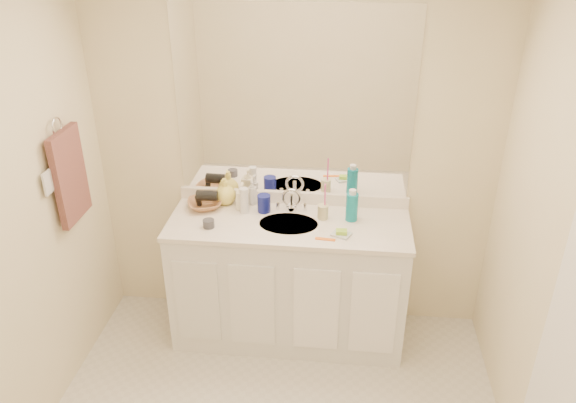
# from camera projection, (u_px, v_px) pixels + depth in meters

# --- Properties ---
(wall_back) EXTENTS (2.60, 0.02, 2.40)m
(wall_back) POSITION_uv_depth(u_px,v_px,m) (293.00, 158.00, 3.61)
(wall_back) COLOR #F2E5BE
(wall_back) RESTS_ON floor
(wall_right) EXTENTS (0.02, 2.60, 2.40)m
(wall_right) POSITION_uv_depth(u_px,v_px,m) (572.00, 291.00, 2.34)
(wall_right) COLOR #F2E5BE
(wall_right) RESTS_ON floor
(vanity_cabinet) EXTENTS (1.50, 0.55, 0.85)m
(vanity_cabinet) POSITION_uv_depth(u_px,v_px,m) (289.00, 282.00, 3.73)
(vanity_cabinet) COLOR white
(vanity_cabinet) RESTS_ON floor
(countertop) EXTENTS (1.52, 0.57, 0.03)m
(countertop) POSITION_uv_depth(u_px,v_px,m) (289.00, 224.00, 3.52)
(countertop) COLOR white
(countertop) RESTS_ON vanity_cabinet
(backsplash) EXTENTS (1.52, 0.03, 0.08)m
(backsplash) POSITION_uv_depth(u_px,v_px,m) (293.00, 198.00, 3.73)
(backsplash) COLOR white
(backsplash) RESTS_ON countertop
(sink_basin) EXTENTS (0.37, 0.37, 0.02)m
(sink_basin) POSITION_uv_depth(u_px,v_px,m) (289.00, 225.00, 3.50)
(sink_basin) COLOR silver
(sink_basin) RESTS_ON countertop
(faucet) EXTENTS (0.02, 0.02, 0.11)m
(faucet) POSITION_uv_depth(u_px,v_px,m) (291.00, 202.00, 3.63)
(faucet) COLOR silver
(faucet) RESTS_ON countertop
(mirror) EXTENTS (1.48, 0.01, 1.20)m
(mirror) POSITION_uv_depth(u_px,v_px,m) (294.00, 104.00, 3.44)
(mirror) COLOR white
(mirror) RESTS_ON wall_back
(blue_mug) EXTENTS (0.11, 0.11, 0.12)m
(blue_mug) POSITION_uv_depth(u_px,v_px,m) (264.00, 203.00, 3.61)
(blue_mug) COLOR navy
(blue_mug) RESTS_ON countertop
(tan_cup) EXTENTS (0.08, 0.08, 0.09)m
(tan_cup) POSITION_uv_depth(u_px,v_px,m) (323.00, 212.00, 3.54)
(tan_cup) COLOR beige
(tan_cup) RESTS_ON countertop
(toothbrush) EXTENTS (0.01, 0.04, 0.19)m
(toothbrush) POSITION_uv_depth(u_px,v_px,m) (325.00, 197.00, 3.49)
(toothbrush) COLOR #FB42A2
(toothbrush) RESTS_ON tan_cup
(mouthwash_bottle) EXTENTS (0.09, 0.09, 0.18)m
(mouthwash_bottle) POSITION_uv_depth(u_px,v_px,m) (352.00, 207.00, 3.50)
(mouthwash_bottle) COLOR #0C7F95
(mouthwash_bottle) RESTS_ON countertop
(soap_dish) EXTENTS (0.13, 0.12, 0.01)m
(soap_dish) POSITION_uv_depth(u_px,v_px,m) (341.00, 234.00, 3.37)
(soap_dish) COLOR silver
(soap_dish) RESTS_ON countertop
(green_soap) EXTENTS (0.07, 0.05, 0.02)m
(green_soap) POSITION_uv_depth(u_px,v_px,m) (341.00, 232.00, 3.36)
(green_soap) COLOR #95D032
(green_soap) RESTS_ON soap_dish
(orange_comb) EXTENTS (0.12, 0.04, 0.01)m
(orange_comb) POSITION_uv_depth(u_px,v_px,m) (325.00, 239.00, 3.33)
(orange_comb) COLOR orange
(orange_comb) RESTS_ON countertop
(dark_jar) EXTENTS (0.07, 0.07, 0.05)m
(dark_jar) POSITION_uv_depth(u_px,v_px,m) (209.00, 224.00, 3.45)
(dark_jar) COLOR #3C3C44
(dark_jar) RESTS_ON countertop
(extra_white_bottle) EXTENTS (0.07, 0.07, 0.17)m
(extra_white_bottle) POSITION_uv_depth(u_px,v_px,m) (244.00, 201.00, 3.59)
(extra_white_bottle) COLOR white
(extra_white_bottle) RESTS_ON countertop
(soap_bottle_white) EXTENTS (0.08, 0.08, 0.17)m
(soap_bottle_white) POSITION_uv_depth(u_px,v_px,m) (252.00, 192.00, 3.70)
(soap_bottle_white) COLOR silver
(soap_bottle_white) RESTS_ON countertop
(soap_bottle_cream) EXTENTS (0.09, 0.09, 0.18)m
(soap_bottle_cream) POSITION_uv_depth(u_px,v_px,m) (243.00, 196.00, 3.65)
(soap_bottle_cream) COLOR #F4EAC6
(soap_bottle_cream) RESTS_ON countertop
(soap_bottle_yellow) EXTENTS (0.18, 0.18, 0.18)m
(soap_bottle_yellow) POSITION_uv_depth(u_px,v_px,m) (225.00, 191.00, 3.70)
(soap_bottle_yellow) COLOR #EEDE5C
(soap_bottle_yellow) RESTS_ON countertop
(wicker_basket) EXTENTS (0.28, 0.28, 0.05)m
(wicker_basket) POSITION_uv_depth(u_px,v_px,m) (205.00, 204.00, 3.67)
(wicker_basket) COLOR #A26A41
(wicker_basket) RESTS_ON countertop
(hair_dryer) EXTENTS (0.14, 0.08, 0.07)m
(hair_dryer) POSITION_uv_depth(u_px,v_px,m) (207.00, 196.00, 3.64)
(hair_dryer) COLOR black
(hair_dryer) RESTS_ON wicker_basket
(towel_ring) EXTENTS (0.01, 0.11, 0.11)m
(towel_ring) POSITION_uv_depth(u_px,v_px,m) (57.00, 127.00, 3.11)
(towel_ring) COLOR silver
(towel_ring) RESTS_ON wall_left
(hand_towel) EXTENTS (0.04, 0.32, 0.55)m
(hand_towel) POSITION_uv_depth(u_px,v_px,m) (70.00, 176.00, 3.25)
(hand_towel) COLOR #4F2D2A
(hand_towel) RESTS_ON towel_ring
(switch_plate) EXTENTS (0.01, 0.08, 0.13)m
(switch_plate) POSITION_uv_depth(u_px,v_px,m) (48.00, 183.00, 3.05)
(switch_plate) COLOR silver
(switch_plate) RESTS_ON wall_left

